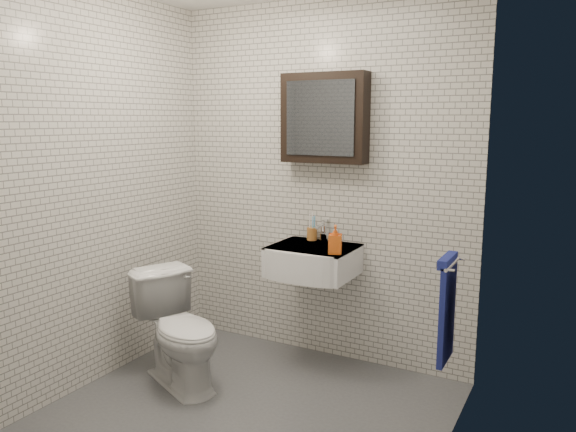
{
  "coord_description": "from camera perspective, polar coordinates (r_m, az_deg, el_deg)",
  "views": [
    {
      "loc": [
        1.66,
        -2.55,
        1.69
      ],
      "look_at": [
        0.03,
        0.45,
        1.1
      ],
      "focal_mm": 35.0,
      "sensor_mm": 36.0,
      "label": 1
    }
  ],
  "objects": [
    {
      "name": "toothbrush_cup",
      "position": [
        3.96,
        2.45,
        -1.75
      ],
      "size": [
        0.08,
        0.08,
        0.2
      ],
      "rotation": [
        0.0,
        0.0,
        -0.06
      ],
      "color": "#B36D2C",
      "rests_on": "washbasin"
    },
    {
      "name": "toilet",
      "position": [
        3.72,
        -10.89,
        -11.34
      ],
      "size": [
        0.81,
        0.66,
        0.72
      ],
      "primitive_type": "imported",
      "rotation": [
        0.0,
        0.0,
        1.14
      ],
      "color": "white",
      "rests_on": "ground"
    },
    {
      "name": "mirror_cabinet",
      "position": [
        3.83,
        3.71,
        9.89
      ],
      "size": [
        0.6,
        0.15,
        0.6
      ],
      "color": "black",
      "rests_on": "room_shell"
    },
    {
      "name": "room_shell",
      "position": [
        3.05,
        -4.56,
        5.51
      ],
      "size": [
        2.22,
        2.02,
        2.51
      ],
      "color": "silver",
      "rests_on": "ground"
    },
    {
      "name": "towel_rail",
      "position": [
        3.12,
        15.87,
        -8.68
      ],
      "size": [
        0.09,
        0.3,
        0.58
      ],
      "color": "silver",
      "rests_on": "room_shell"
    },
    {
      "name": "faucet",
      "position": [
        3.91,
        3.6,
        -1.65
      ],
      "size": [
        0.06,
        0.2,
        0.15
      ],
      "color": "silver",
      "rests_on": "washbasin"
    },
    {
      "name": "ground",
      "position": [
        3.48,
        -4.22,
        -19.25
      ],
      "size": [
        2.2,
        2.0,
        0.01
      ],
      "primitive_type": "cube",
      "color": "#4D4F54",
      "rests_on": "ground"
    },
    {
      "name": "washbasin",
      "position": [
        3.77,
        2.32,
        -4.57
      ],
      "size": [
        0.55,
        0.5,
        0.2
      ],
      "color": "white",
      "rests_on": "room_shell"
    },
    {
      "name": "soap_bottle",
      "position": [
        3.57,
        4.82,
        -2.39
      ],
      "size": [
        0.11,
        0.11,
        0.18
      ],
      "primitive_type": "imported",
      "rotation": [
        0.0,
        0.0,
        0.35
      ],
      "color": "orange",
      "rests_on": "washbasin"
    }
  ]
}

